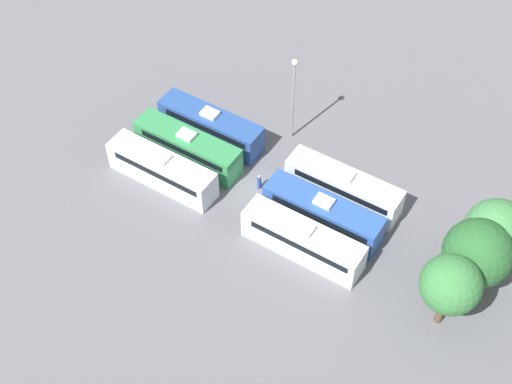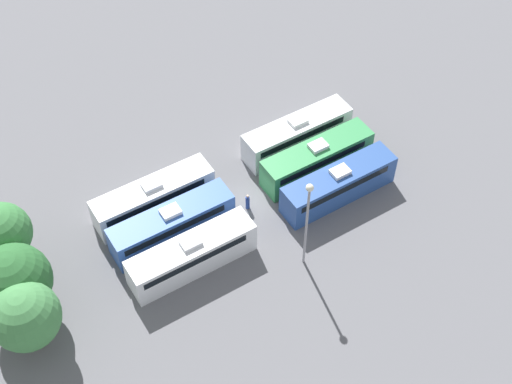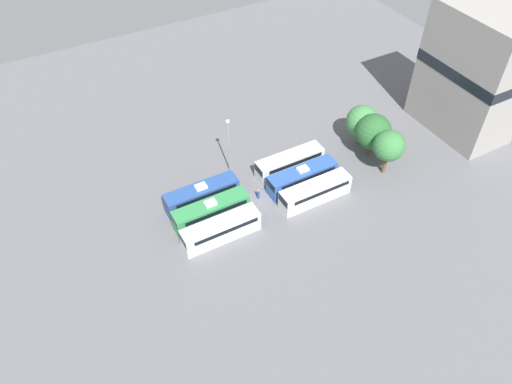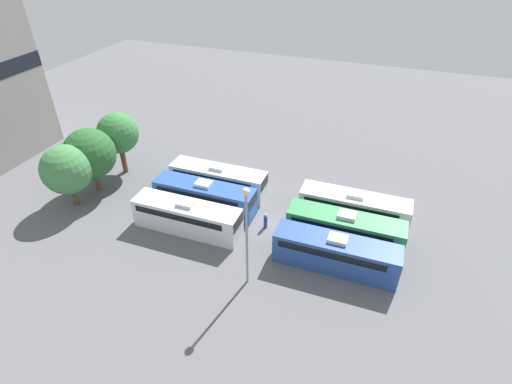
{
  "view_description": "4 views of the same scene",
  "coord_description": "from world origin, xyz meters",
  "px_view_note": "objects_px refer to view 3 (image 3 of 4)",
  "views": [
    {
      "loc": [
        35.67,
        22.87,
        49.2
      ],
      "look_at": [
        1.47,
        1.23,
        1.97
      ],
      "focal_mm": 50.0,
      "sensor_mm": 36.0,
      "label": 1
    },
    {
      "loc": [
        -34.38,
        20.53,
        47.9
      ],
      "look_at": [
        -0.54,
        -0.58,
        1.53
      ],
      "focal_mm": 50.0,
      "sensor_mm": 36.0,
      "label": 2
    },
    {
      "loc": [
        43.26,
        -24.23,
        50.98
      ],
      "look_at": [
        -0.11,
        -0.34,
        1.91
      ],
      "focal_mm": 35.0,
      "sensor_mm": 36.0,
      "label": 3
    },
    {
      "loc": [
        -29.58,
        -9.3,
        25.31
      ],
      "look_at": [
        0.41,
        1.63,
        3.29
      ],
      "focal_mm": 28.0,
      "sensor_mm": 36.0,
      "label": 4
    }
  ],
  "objects_px": {
    "bus_3": "(290,162)",
    "bus_4": "(302,177)",
    "bus_0": "(202,194)",
    "tree_0": "(362,121)",
    "worker_person": "(258,194)",
    "bus_5": "(315,191)",
    "tree_1": "(373,132)",
    "bus_1": "(211,211)",
    "bus_2": "(221,229)",
    "tree_2": "(389,146)",
    "light_pole": "(228,138)",
    "depot_building": "(474,73)"
  },
  "relations": [
    {
      "from": "bus_3",
      "to": "bus_5",
      "type": "xyz_separation_m",
      "value": [
        7.02,
        -0.1,
        0.0
      ]
    },
    {
      "from": "bus_1",
      "to": "bus_5",
      "type": "xyz_separation_m",
      "value": [
        3.66,
        14.46,
        0.0
      ]
    },
    {
      "from": "bus_2",
      "to": "tree_2",
      "type": "bearing_deg",
      "value": 89.65
    },
    {
      "from": "bus_3",
      "to": "depot_building",
      "type": "bearing_deg",
      "value": 82.5
    },
    {
      "from": "bus_2",
      "to": "worker_person",
      "type": "bearing_deg",
      "value": 117.32
    },
    {
      "from": "bus_4",
      "to": "tree_1",
      "type": "relative_size",
      "value": 1.47
    },
    {
      "from": "bus_0",
      "to": "worker_person",
      "type": "height_order",
      "value": "bus_0"
    },
    {
      "from": "bus_0",
      "to": "bus_3",
      "type": "bearing_deg",
      "value": 89.51
    },
    {
      "from": "worker_person",
      "to": "tree_1",
      "type": "xyz_separation_m",
      "value": [
        -0.04,
        19.86,
        3.74
      ]
    },
    {
      "from": "tree_0",
      "to": "bus_0",
      "type": "bearing_deg",
      "value": -89.7
    },
    {
      "from": "worker_person",
      "to": "light_pole",
      "type": "xyz_separation_m",
      "value": [
        -7.27,
        -0.9,
        5.48
      ]
    },
    {
      "from": "bus_5",
      "to": "bus_3",
      "type": "bearing_deg",
      "value": 179.21
    },
    {
      "from": "bus_1",
      "to": "bus_2",
      "type": "bearing_deg",
      "value": -4.38
    },
    {
      "from": "bus_3",
      "to": "bus_4",
      "type": "height_order",
      "value": "same"
    },
    {
      "from": "bus_5",
      "to": "worker_person",
      "type": "bearing_deg",
      "value": -120.79
    },
    {
      "from": "bus_4",
      "to": "tree_0",
      "type": "distance_m",
      "value": 14.15
    },
    {
      "from": "worker_person",
      "to": "bus_1",
      "type": "bearing_deg",
      "value": -86.49
    },
    {
      "from": "bus_3",
      "to": "light_pole",
      "type": "xyz_separation_m",
      "value": [
        -4.36,
        -7.9,
        4.61
      ]
    },
    {
      "from": "bus_5",
      "to": "depot_building",
      "type": "distance_m",
      "value": 31.6
    },
    {
      "from": "bus_3",
      "to": "tree_2",
      "type": "bearing_deg",
      "value": 59.85
    },
    {
      "from": "depot_building",
      "to": "worker_person",
      "type": "bearing_deg",
      "value": -91.65
    },
    {
      "from": "bus_1",
      "to": "tree_1",
      "type": "relative_size",
      "value": 1.47
    },
    {
      "from": "bus_2",
      "to": "light_pole",
      "type": "relative_size",
      "value": 1.13
    },
    {
      "from": "bus_5",
      "to": "light_pole",
      "type": "xyz_separation_m",
      "value": [
        -11.39,
        -7.81,
        4.61
      ]
    },
    {
      "from": "light_pole",
      "to": "tree_2",
      "type": "height_order",
      "value": "light_pole"
    },
    {
      "from": "bus_5",
      "to": "tree_1",
      "type": "distance_m",
      "value": 13.9
    },
    {
      "from": "bus_3",
      "to": "bus_5",
      "type": "height_order",
      "value": "same"
    },
    {
      "from": "bus_0",
      "to": "tree_0",
      "type": "bearing_deg",
      "value": 90.3
    },
    {
      "from": "bus_4",
      "to": "light_pole",
      "type": "distance_m",
      "value": 12.07
    },
    {
      "from": "depot_building",
      "to": "tree_2",
      "type": "bearing_deg",
      "value": -80.09
    },
    {
      "from": "bus_1",
      "to": "bus_5",
      "type": "height_order",
      "value": "same"
    },
    {
      "from": "bus_3",
      "to": "tree_0",
      "type": "height_order",
      "value": "tree_0"
    },
    {
      "from": "worker_person",
      "to": "light_pole",
      "type": "relative_size",
      "value": 0.18
    },
    {
      "from": "tree_0",
      "to": "bus_3",
      "type": "bearing_deg",
      "value": -88.84
    },
    {
      "from": "bus_0",
      "to": "bus_3",
      "type": "distance_m",
      "value": 14.38
    },
    {
      "from": "bus_2",
      "to": "tree_2",
      "type": "distance_m",
      "value": 27.29
    },
    {
      "from": "bus_0",
      "to": "bus_3",
      "type": "height_order",
      "value": "same"
    },
    {
      "from": "bus_2",
      "to": "tree_2",
      "type": "relative_size",
      "value": 1.44
    },
    {
      "from": "tree_1",
      "to": "depot_building",
      "type": "bearing_deg",
      "value": 86.31
    },
    {
      "from": "tree_1",
      "to": "tree_2",
      "type": "distance_m",
      "value": 4.33
    },
    {
      "from": "bus_4",
      "to": "tree_2",
      "type": "xyz_separation_m",
      "value": [
        3.5,
        12.34,
        3.42
      ]
    },
    {
      "from": "bus_2",
      "to": "bus_5",
      "type": "height_order",
      "value": "same"
    },
    {
      "from": "bus_1",
      "to": "tree_0",
      "type": "distance_m",
      "value": 28.17
    },
    {
      "from": "bus_1",
      "to": "tree_1",
      "type": "xyz_separation_m",
      "value": [
        -0.51,
        27.41,
        2.86
      ]
    },
    {
      "from": "light_pole",
      "to": "tree_2",
      "type": "xyz_separation_m",
      "value": [
        11.47,
        20.14,
        -1.18
      ]
    },
    {
      "from": "bus_0",
      "to": "tree_0",
      "type": "relative_size",
      "value": 1.57
    },
    {
      "from": "bus_3",
      "to": "tree_0",
      "type": "distance_m",
      "value": 13.51
    },
    {
      "from": "bus_5",
      "to": "bus_1",
      "type": "bearing_deg",
      "value": -104.19
    },
    {
      "from": "bus_4",
      "to": "bus_2",
      "type": "bearing_deg",
      "value": -77.26
    },
    {
      "from": "bus_0",
      "to": "bus_4",
      "type": "relative_size",
      "value": 1.0
    }
  ]
}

